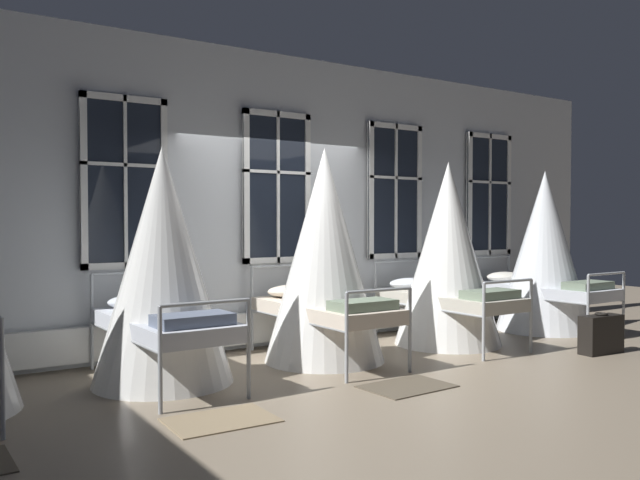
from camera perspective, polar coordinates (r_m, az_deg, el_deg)
ground at (r=7.15m, az=0.76°, el=-10.58°), size 21.06×21.06×0.00m
back_wall_with_windows at (r=8.04m, az=-4.13°, el=3.51°), size 11.53×0.10×3.56m
window_bank at (r=7.94m, az=-3.70°, el=-1.50°), size 8.31×0.10×2.77m
cot_second at (r=6.27m, az=-13.57°, el=-2.46°), size 1.31×1.94×2.22m
cot_third at (r=7.07m, az=0.41°, el=-1.60°), size 1.31×1.92×2.31m
cot_fourth at (r=8.19m, az=11.10°, el=-1.39°), size 1.31×1.92×2.25m
cot_fifth at (r=9.60m, az=18.99°, el=-1.10°), size 1.31×1.93×2.22m
rug_second at (r=5.19m, az=-8.65°, el=-15.28°), size 0.81×0.58×0.01m
rug_third at (r=6.16m, az=7.59°, el=-12.55°), size 0.83×0.60×0.01m
suitcase_dark at (r=8.20m, az=23.33°, el=-7.56°), size 0.57×0.24×0.47m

